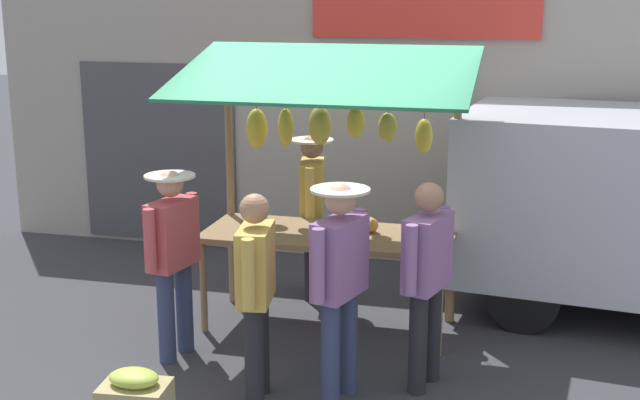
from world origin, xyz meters
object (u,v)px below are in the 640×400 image
(market_stall, at_px, (328,157))
(shopper_with_shopping_bag, at_px, (427,272))
(shopper_with_ponytail, at_px, (340,275))
(vendor_with_sunhat, at_px, (312,203))
(shopper_in_grey_tee, at_px, (256,285))
(shopper_in_striped_shirt, at_px, (173,250))

(market_stall, distance_m, shopper_with_shopping_bag, 1.58)
(shopper_with_shopping_bag, height_order, shopper_with_ponytail, shopper_with_ponytail)
(vendor_with_sunhat, distance_m, shopper_with_ponytail, 2.25)
(shopper_with_shopping_bag, height_order, shopper_in_grey_tee, shopper_with_shopping_bag)
(shopper_with_ponytail, height_order, shopper_in_striped_shirt, shopper_with_ponytail)
(market_stall, xyz_separation_m, shopper_in_striped_shirt, (1.05, 0.99, -0.63))
(vendor_with_sunhat, relative_size, shopper_in_grey_tee, 1.02)
(vendor_with_sunhat, height_order, shopper_in_grey_tee, vendor_with_sunhat)
(shopper_with_ponytail, relative_size, shopper_in_grey_tee, 1.05)
(vendor_with_sunhat, distance_m, shopper_in_striped_shirt, 1.84)
(shopper_with_shopping_bag, relative_size, shopper_in_striped_shirt, 1.02)
(market_stall, xyz_separation_m, shopper_with_ponytail, (-0.44, 1.41, -0.57))
(vendor_with_sunhat, relative_size, shopper_with_ponytail, 0.98)
(shopper_with_ponytail, distance_m, shopper_in_grey_tee, 0.61)
(vendor_with_sunhat, xyz_separation_m, shopper_in_striped_shirt, (0.72, 1.69, -0.02))
(shopper_with_shopping_bag, xyz_separation_m, shopper_in_striped_shirt, (2.07, -0.05, -0.00))
(shopper_with_shopping_bag, relative_size, shopper_with_ponytail, 0.97)
(vendor_with_sunhat, xyz_separation_m, shopper_in_grey_tee, (-0.18, 2.28, -0.04))
(shopper_with_ponytail, bearing_deg, shopper_with_shopping_bag, -41.10)
(shopper_with_shopping_bag, distance_m, shopper_with_ponytail, 0.70)
(market_stall, bearing_deg, shopper_with_shopping_bag, 134.55)
(market_stall, relative_size, vendor_with_sunhat, 1.55)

